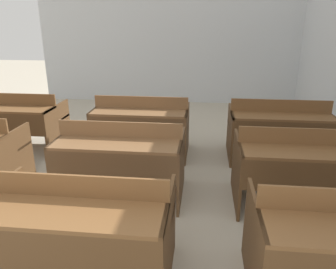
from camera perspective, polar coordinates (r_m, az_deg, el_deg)
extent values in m
cube|color=silver|center=(7.72, 0.02, 16.65)|extent=(5.97, 0.06, 2.99)
cube|color=silver|center=(6.23, 27.09, 15.02)|extent=(0.06, 3.57, 1.59)
cube|color=#53361E|center=(2.46, 0.06, -18.25)|extent=(0.03, 0.82, 0.68)
cube|color=brown|center=(2.26, -17.45, -12.99)|extent=(1.32, 0.40, 0.03)
cube|color=#53361E|center=(2.22, -18.97, -19.18)|extent=(1.26, 0.02, 0.31)
cube|color=brown|center=(2.36, -15.91, -8.63)|extent=(1.32, 0.02, 0.17)
cube|color=brown|center=(2.74, -13.14, -12.08)|extent=(1.32, 0.31, 0.03)
cube|color=#53361E|center=(2.90, -12.70, -16.83)|extent=(1.26, 0.04, 0.04)
cube|color=#54371E|center=(2.48, 14.56, -18.66)|extent=(0.03, 0.82, 0.68)
cube|color=#54371E|center=(2.95, 26.66, -17.93)|extent=(1.26, 0.04, 0.04)
cube|color=#55381F|center=(4.08, -25.33, -4.29)|extent=(0.03, 0.82, 0.68)
cube|color=brown|center=(3.83, -17.39, -4.77)|extent=(0.03, 0.82, 0.68)
cube|color=brown|center=(3.53, 2.28, -5.93)|extent=(0.03, 0.82, 0.68)
cube|color=brown|center=(3.31, -9.10, -1.75)|extent=(1.32, 0.40, 0.03)
cube|color=brown|center=(3.21, -9.81, -5.76)|extent=(1.26, 0.02, 0.31)
cube|color=brown|center=(3.45, -8.39, 0.87)|extent=(1.32, 0.02, 0.17)
cube|color=brown|center=(3.81, -7.13, -2.51)|extent=(1.32, 0.31, 0.03)
cube|color=brown|center=(3.92, -6.96, -6.31)|extent=(1.26, 0.04, 0.04)
cube|color=#54371E|center=(3.53, 11.88, -6.33)|extent=(0.03, 0.82, 0.68)
cube|color=brown|center=(3.35, 23.61, -2.95)|extent=(1.32, 0.40, 0.03)
cube|color=#54371E|center=(3.25, 24.13, -6.95)|extent=(1.26, 0.02, 0.31)
cube|color=brown|center=(3.48, 22.98, -0.31)|extent=(1.32, 0.02, 0.17)
cube|color=brown|center=(3.84, 21.25, -3.56)|extent=(1.32, 0.31, 0.03)
cube|color=#54371E|center=(3.95, 20.76, -7.31)|extent=(1.26, 0.04, 0.04)
cube|color=#54371E|center=(5.10, -18.57, 1.11)|extent=(0.03, 0.82, 0.68)
cube|color=brown|center=(5.15, -26.45, 4.03)|extent=(1.32, 0.40, 0.03)
cube|color=#54371E|center=(5.04, -27.27, 1.61)|extent=(1.26, 0.02, 0.31)
cube|color=brown|center=(5.28, -25.56, 5.61)|extent=(1.32, 0.02, 0.17)
cube|color=brown|center=(5.58, -23.64, 3.04)|extent=(1.32, 0.31, 0.03)
cube|color=#54371E|center=(5.66, -23.27, 0.32)|extent=(1.26, 0.04, 0.04)
cube|color=brown|center=(4.89, -11.97, 0.93)|extent=(0.03, 0.82, 0.68)
cube|color=brown|center=(4.65, 3.28, 0.40)|extent=(0.03, 0.82, 0.68)
cube|color=brown|center=(4.43, -5.15, 3.83)|extent=(1.32, 0.40, 0.03)
cube|color=brown|center=(4.31, -5.56, 1.00)|extent=(1.26, 0.02, 0.31)
cube|color=brown|center=(4.59, -4.73, 5.63)|extent=(1.32, 0.02, 0.17)
cube|color=brown|center=(4.93, -4.02, 2.67)|extent=(1.32, 0.31, 0.03)
cube|color=brown|center=(5.02, -3.95, -0.39)|extent=(1.26, 0.04, 0.04)
cube|color=#54371E|center=(4.67, 10.74, 0.16)|extent=(0.03, 0.82, 0.68)
cube|color=#54371E|center=(4.95, 25.76, -0.39)|extent=(0.03, 0.82, 0.68)
cube|color=brown|center=(4.48, 19.42, 2.95)|extent=(1.32, 0.40, 0.03)
cube|color=#54371E|center=(4.35, 19.69, 0.12)|extent=(1.26, 0.02, 0.31)
cube|color=brown|center=(4.63, 19.07, 4.76)|extent=(1.32, 0.02, 0.17)
cube|color=brown|center=(4.97, 18.02, 1.89)|extent=(1.32, 0.31, 0.03)
cube|color=#54371E|center=(5.06, 17.70, -1.13)|extent=(1.26, 0.04, 0.04)
cylinder|color=#33477A|center=(5.64, 24.83, 0.19)|extent=(0.28, 0.28, 0.35)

